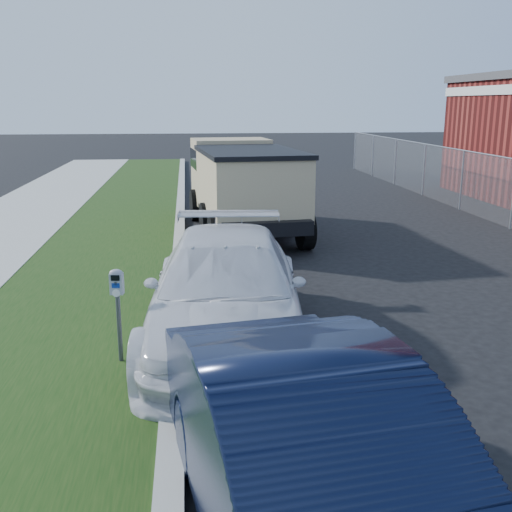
{
  "coord_description": "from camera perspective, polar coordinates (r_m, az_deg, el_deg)",
  "views": [
    {
      "loc": [
        -2.38,
        -7.49,
        3.18
      ],
      "look_at": [
        -1.4,
        1.0,
        1.0
      ],
      "focal_mm": 42.0,
      "sensor_mm": 36.0,
      "label": 1
    }
  ],
  "objects": [
    {
      "name": "navy_sedan",
      "position": [
        4.35,
        6.17,
        -19.95
      ],
      "size": [
        2.24,
        4.67,
        1.48
      ],
      "primitive_type": "imported",
      "rotation": [
        0.0,
        0.0,
        0.16
      ],
      "color": "black",
      "rests_on": "ground"
    },
    {
      "name": "parking_meter",
      "position": [
        7.32,
        -13.06,
        -3.69
      ],
      "size": [
        0.18,
        0.13,
        1.18
      ],
      "rotation": [
        0.0,
        0.0,
        -0.13
      ],
      "color": "#3F4247",
      "rests_on": "ground"
    },
    {
      "name": "dump_truck",
      "position": [
        15.26,
        -1.34,
        7.07
      ],
      "size": [
        2.73,
        5.88,
        2.23
      ],
      "rotation": [
        0.0,
        0.0,
        0.09
      ],
      "color": "black",
      "rests_on": "ground"
    },
    {
      "name": "white_wagon",
      "position": [
        8.12,
        -2.92,
        -3.27
      ],
      "size": [
        2.47,
        5.18,
        1.46
      ],
      "primitive_type": "imported",
      "rotation": [
        0.0,
        0.0,
        -0.09
      ],
      "color": "silver",
      "rests_on": "ground"
    },
    {
      "name": "ground",
      "position": [
        8.48,
        10.33,
        -7.97
      ],
      "size": [
        120.0,
        120.0,
        0.0
      ],
      "primitive_type": "plane",
      "color": "black",
      "rests_on": "ground"
    }
  ]
}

